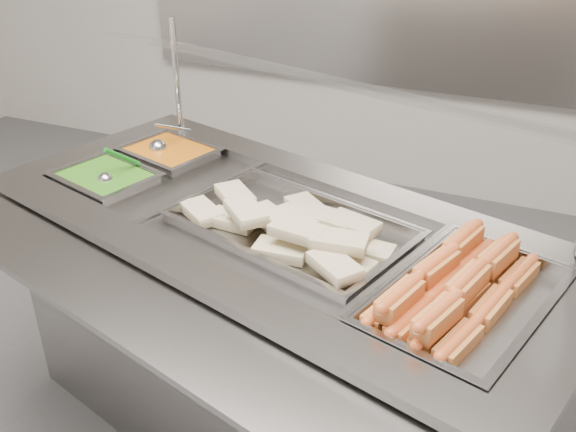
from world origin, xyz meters
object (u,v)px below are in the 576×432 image
at_px(pan_wraps, 291,231).
at_px(pan_hotdogs, 465,308).
at_px(steam_counter, 277,335).
at_px(sneeze_guard, 322,83).
at_px(serving_spoon, 109,176).
at_px(ladle, 159,147).

bearing_deg(pan_wraps, pan_hotdogs, -16.34).
bearing_deg(steam_counter, sneeze_guard, 73.67).
bearing_deg(pan_hotdogs, steam_counter, 163.66).
bearing_deg(sneeze_guard, pan_hotdogs, -35.61).
bearing_deg(sneeze_guard, serving_spoon, -165.41).
bearing_deg(pan_wraps, serving_spoon, 176.18).
bearing_deg(ladle, pan_wraps, -26.28).
distance_m(pan_hotdogs, ladle, 1.18).
bearing_deg(pan_wraps, ladle, 153.72).
height_order(pan_wraps, serving_spoon, serving_spoon).
xyz_separation_m(sneeze_guard, ladle, (-0.61, 0.10, -0.32)).
bearing_deg(sneeze_guard, pan_wraps, -90.99).
bearing_deg(serving_spoon, pan_hotdogs, -9.44).
bearing_deg(ladle, steam_counter, -27.13).
xyz_separation_m(pan_wraps, serving_spoon, (-0.62, 0.04, 0.03)).
distance_m(pan_hotdogs, pan_wraps, 0.51).
distance_m(steam_counter, ladle, 0.75).
xyz_separation_m(steam_counter, serving_spoon, (-0.57, 0.03, 0.41)).
distance_m(steam_counter, pan_hotdogs, 0.67).
bearing_deg(serving_spoon, sneeze_guard, 14.59).
height_order(ladle, serving_spoon, serving_spoon).
xyz_separation_m(sneeze_guard, pan_hotdogs, (0.48, -0.35, -0.36)).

